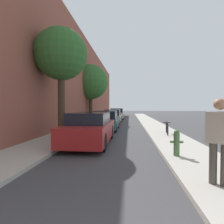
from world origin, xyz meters
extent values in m
plane|color=#3D3D3F|center=(0.00, 16.00, 0.00)|extent=(120.00, 120.00, 0.00)
cube|color=#ADA89E|center=(-2.90, 16.00, 0.06)|extent=(2.00, 52.00, 0.12)
cube|color=#ADA89E|center=(2.90, 16.00, 0.06)|extent=(2.00, 52.00, 0.12)
cube|color=brown|center=(-4.25, 16.00, 4.55)|extent=(0.70, 52.00, 9.09)
cylinder|color=black|center=(-1.79, 9.61, 0.36)|extent=(0.22, 0.72, 0.72)
cylinder|color=black|center=(-0.22, 9.61, 0.36)|extent=(0.22, 0.72, 0.72)
cylinder|color=black|center=(-1.79, 6.75, 0.36)|extent=(0.22, 0.72, 0.72)
cylinder|color=black|center=(-0.22, 6.75, 0.36)|extent=(0.22, 0.72, 0.72)
cube|color=maroon|center=(-1.00, 8.18, 0.58)|extent=(1.78, 4.62, 0.76)
cube|color=black|center=(-1.00, 7.99, 1.20)|extent=(1.57, 2.40, 0.49)
cylinder|color=black|center=(-1.70, 14.44, 0.35)|extent=(0.22, 0.71, 0.71)
cylinder|color=black|center=(-0.17, 14.44, 0.35)|extent=(0.22, 0.71, 0.71)
cylinder|color=black|center=(-1.70, 11.96, 0.35)|extent=(0.22, 0.71, 0.71)
cylinder|color=black|center=(-0.17, 11.96, 0.35)|extent=(0.22, 0.71, 0.71)
cube|color=#1E6066|center=(-0.94, 13.20, 0.52)|extent=(1.73, 3.99, 0.65)
cube|color=black|center=(-0.94, 13.04, 1.13)|extent=(1.52, 2.07, 0.57)
cylinder|color=black|center=(-1.72, 20.31, 0.33)|extent=(0.22, 0.67, 0.67)
cylinder|color=black|center=(-0.22, 20.31, 0.33)|extent=(0.22, 0.67, 0.67)
cylinder|color=black|center=(-1.72, 17.46, 0.33)|extent=(0.22, 0.67, 0.67)
cylinder|color=black|center=(-0.22, 17.46, 0.33)|extent=(0.22, 0.67, 0.67)
cube|color=tan|center=(-0.97, 18.89, 0.51)|extent=(1.70, 4.58, 0.65)
cube|color=black|center=(-0.97, 18.70, 1.13)|extent=(1.49, 2.38, 0.58)
cylinder|color=black|center=(-1.68, 26.06, 0.36)|extent=(0.22, 0.71, 0.71)
cylinder|color=black|center=(-0.14, 26.06, 0.36)|extent=(0.22, 0.71, 0.71)
cylinder|color=black|center=(-1.68, 23.36, 0.36)|extent=(0.22, 0.71, 0.71)
cylinder|color=black|center=(-0.14, 23.36, 0.36)|extent=(0.22, 0.71, 0.71)
cube|color=silver|center=(-0.91, 24.71, 0.58)|extent=(1.75, 4.36, 0.76)
cube|color=black|center=(-0.91, 24.54, 1.22)|extent=(1.54, 2.27, 0.52)
cylinder|color=#423323|center=(-2.79, 9.22, 1.92)|extent=(0.36, 0.36, 3.60)
sphere|color=#2D6028|center=(-2.79, 9.22, 4.47)|extent=(2.73, 2.73, 2.73)
cylinder|color=#423323|center=(-3.51, 19.76, 1.75)|extent=(0.41, 0.41, 3.26)
sphere|color=#2D6028|center=(-3.51, 19.76, 4.43)|extent=(3.82, 3.82, 3.82)
cylinder|color=#47703D|center=(2.31, 5.93, 0.48)|extent=(0.19, 0.19, 0.72)
sphere|color=#47703D|center=(2.31, 5.93, 0.87)|extent=(0.18, 0.18, 0.18)
cylinder|color=#47703D|center=(2.17, 5.93, 0.57)|extent=(0.12, 0.08, 0.08)
cylinder|color=#47703D|center=(2.46, 5.93, 0.57)|extent=(0.12, 0.08, 0.08)
cylinder|color=#4C473D|center=(2.51, 3.79, 0.55)|extent=(0.21, 0.21, 0.85)
cube|color=#B2A893|center=(2.60, 3.73, 1.29)|extent=(0.53, 0.47, 0.64)
sphere|color=tan|center=(2.60, 3.73, 1.76)|extent=(0.23, 0.23, 0.23)
torus|color=black|center=(3.02, 11.20, 0.48)|extent=(0.13, 0.71, 0.71)
torus|color=black|center=(2.88, 10.17, 0.48)|extent=(0.13, 0.71, 0.71)
cube|color=maroon|center=(2.95, 10.69, 0.64)|extent=(0.15, 0.87, 0.04)
cylinder|color=maroon|center=(2.93, 10.50, 0.73)|extent=(0.04, 0.04, 0.20)
cube|color=black|center=(3.01, 11.12, 0.76)|extent=(0.44, 0.09, 0.04)
camera|label=1|loc=(0.80, -0.14, 1.71)|focal=29.39mm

